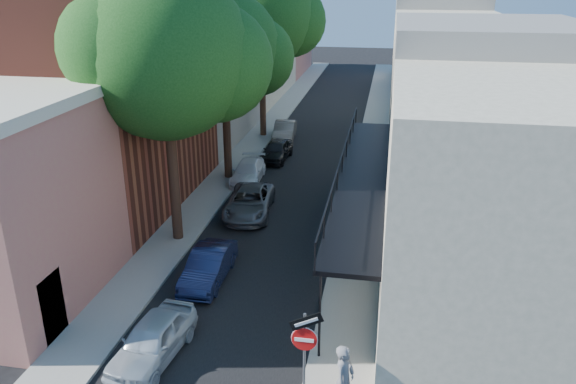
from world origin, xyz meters
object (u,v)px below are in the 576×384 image
at_px(sign_post, 305,343).
at_px(parked_car_e, 277,150).
at_px(parked_car_d, 248,172).
at_px(parked_car_a, 153,340).
at_px(parked_car_c, 250,202).
at_px(oak_far, 269,16).
at_px(oak_mid, 232,51).
at_px(oak_near, 177,56).
at_px(parked_car_b, 208,266).
at_px(parked_car_f, 285,131).
at_px(pedestrian, 344,380).

xyz_separation_m(sign_post, parked_car_e, (-4.94, 20.87, -1.42)).
bearing_deg(parked_car_d, parked_car_a, -89.50).
bearing_deg(parked_car_d, parked_car_c, -78.13).
bearing_deg(oak_far, oak_mid, -90.41).
bearing_deg(oak_near, parked_car_d, 84.12).
xyz_separation_m(oak_near, oak_far, (0.01, 17.01, 0.38)).
bearing_deg(oak_near, parked_car_b, -59.73).
xyz_separation_m(parked_car_e, parked_car_f, (-0.34, 4.48, 0.03)).
relative_size(sign_post, oak_far, 0.25).
xyz_separation_m(sign_post, oak_near, (-6.53, 9.29, 5.84)).
xyz_separation_m(sign_post, parked_car_b, (-4.56, 5.92, -1.42)).
height_order(sign_post, parked_car_b, sign_post).
xyz_separation_m(parked_car_a, parked_car_d, (-0.97, 15.60, -0.07)).
bearing_deg(pedestrian, parked_car_f, 31.89).
height_order(parked_car_a, parked_car_e, parked_car_a).
height_order(oak_near, pedestrian, oak_near).
bearing_deg(parked_car_d, parked_car_e, 75.61).
bearing_deg(parked_car_e, parked_car_a, -85.92).
bearing_deg(pedestrian, parked_car_c, 42.22).
relative_size(parked_car_c, parked_car_e, 1.23).
distance_m(parked_car_c, parked_car_e, 8.55).
height_order(oak_mid, parked_car_f, oak_mid).
distance_m(oak_near, parked_car_c, 8.11).
height_order(sign_post, oak_mid, oak_mid).
bearing_deg(parked_car_c, pedestrian, -70.48).
xyz_separation_m(oak_far, parked_car_b, (1.95, -20.38, -7.64)).
distance_m(parked_car_d, parked_car_f, 8.55).
bearing_deg(oak_mid, parked_car_b, -79.91).
height_order(parked_car_d, parked_car_f, parked_car_f).
xyz_separation_m(parked_car_b, parked_car_d, (-1.19, 10.89, -0.05)).
xyz_separation_m(oak_mid, pedestrian, (7.64, -17.37, -5.93)).
xyz_separation_m(parked_car_b, parked_car_f, (-0.72, 19.43, 0.04)).
bearing_deg(parked_car_c, parked_car_d, 100.13).
bearing_deg(pedestrian, oak_mid, 41.65).
relative_size(oak_mid, oak_far, 0.86).
xyz_separation_m(oak_mid, parked_car_f, (1.30, 8.09, -6.41)).
relative_size(sign_post, parked_car_a, 0.80).
relative_size(parked_car_c, parked_car_d, 1.16).
relative_size(oak_near, parked_car_e, 3.14).
bearing_deg(pedestrian, oak_near, 56.82).
xyz_separation_m(parked_car_c, parked_car_e, (-0.38, 8.54, -0.00)).
distance_m(sign_post, parked_car_c, 13.22).
relative_size(oak_mid, parked_car_b, 2.74).
distance_m(oak_mid, parked_car_b, 13.20).
height_order(parked_car_c, parked_car_d, parked_car_c).
bearing_deg(parked_car_b, pedestrian, -47.15).
bearing_deg(parked_car_f, oak_near, -99.03).
xyz_separation_m(oak_far, parked_car_f, (1.24, -0.95, -7.61)).
bearing_deg(pedestrian, sign_post, 101.69).
bearing_deg(oak_far, parked_car_a, -86.06).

